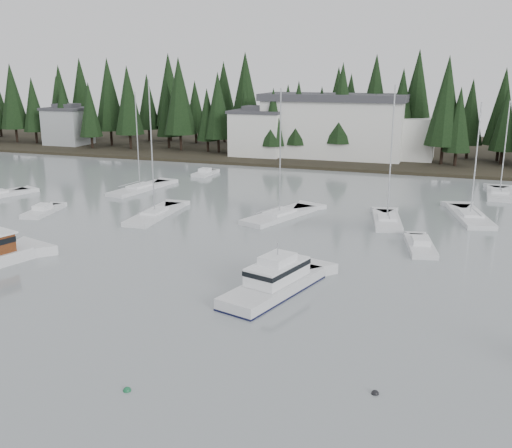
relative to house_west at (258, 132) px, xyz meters
The scene contains 18 objects.
ground 81.16m from the house_west, 77.16° to the right, with size 260.00×260.00×0.00m, color gray.
far_shore_land 25.88m from the house_west, 45.00° to the left, with size 240.00×54.00×1.00m, color black.
conifer_treeline 19.87m from the house_west, 21.25° to the left, with size 200.00×22.00×20.00m, color black, non-canonical shape.
house_west is the anchor object (origin of this frame).
house_far_west 42.05m from the house_west, behind, with size 8.48×7.42×8.25m.
harbor_inn 15.45m from the house_west, 12.52° to the left, with size 29.50×11.50×10.90m.
cabin_cruiser_center 64.40m from the house_west, 69.94° to the right, with size 5.62×10.23×4.20m.
sailboat_0 44.15m from the house_west, 85.82° to the right, with size 3.22×10.09×15.00m.
sailboat_3 43.16m from the house_west, 67.91° to the right, with size 6.29×10.66×14.15m.
sailboat_6 49.09m from the house_west, 43.28° to the right, with size 5.10×10.14×12.79m.
sailboat_7 44.34m from the house_west, 27.10° to the right, with size 3.19×8.40×12.34m.
sailboat_8 47.24m from the house_west, 54.41° to the right, with size 4.08×8.37×14.57m.
sailboat_9 32.85m from the house_west, 99.71° to the right, with size 4.13×10.82×13.28m.
runabout_0 47.80m from the house_west, 101.16° to the right, with size 3.13×6.17×1.42m.
runabout_1 56.00m from the house_west, 55.98° to the right, with size 3.42×6.77×1.42m.
runabout_3 19.50m from the house_west, 96.12° to the right, with size 2.45×5.17×1.42m.
mooring_buoy_green 77.70m from the house_west, 75.82° to the right, with size 0.41×0.41×0.41m, color #145933.
mooring_buoy_dark 77.87m from the house_west, 66.75° to the right, with size 0.39×0.39×0.39m, color black.
Camera 1 is at (15.32, -17.84, 15.42)m, focal length 40.00 mm.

